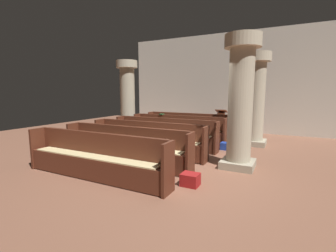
{
  "coord_description": "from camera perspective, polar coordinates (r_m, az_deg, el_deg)",
  "views": [
    {
      "loc": [
        2.46,
        -5.16,
        1.84
      ],
      "look_at": [
        -0.94,
        1.56,
        0.75
      ],
      "focal_mm": 25.32,
      "sensor_mm": 36.0,
      "label": 1
    }
  ],
  "objects": [
    {
      "name": "ground_plane",
      "position": [
        6.01,
        1.32,
        -9.6
      ],
      "size": [
        19.2,
        19.2,
        0.0
      ],
      "primitive_type": "plane",
      "color": "brown"
    },
    {
      "name": "back_wall",
      "position": [
        11.52,
        14.73,
        10.0
      ],
      "size": [
        10.0,
        0.16,
        4.5
      ],
      "primitive_type": "cube",
      "color": "beige",
      "rests_on": "ground"
    },
    {
      "name": "pew_row_0",
      "position": [
        9.77,
        4.96,
        0.38
      ],
      "size": [
        3.6,
        0.47,
        0.96
      ],
      "color": "#562819",
      "rests_on": "ground"
    },
    {
      "name": "pew_row_1",
      "position": [
        8.8,
        2.36,
        -0.46
      ],
      "size": [
        3.6,
        0.46,
        0.96
      ],
      "color": "#562819",
      "rests_on": "ground"
    },
    {
      "name": "pew_row_2",
      "position": [
        7.85,
        -0.88,
        -1.51
      ],
      "size": [
        3.6,
        0.47,
        0.96
      ],
      "color": "#562819",
      "rests_on": "ground"
    },
    {
      "name": "pew_row_3",
      "position": [
        6.94,
        -4.99,
        -2.83
      ],
      "size": [
        3.6,
        0.46,
        0.96
      ],
      "color": "#562819",
      "rests_on": "ground"
    },
    {
      "name": "pew_row_4",
      "position": [
        6.08,
        -10.31,
        -4.52
      ],
      "size": [
        3.6,
        0.46,
        0.96
      ],
      "color": "#562819",
      "rests_on": "ground"
    },
    {
      "name": "pew_row_5",
      "position": [
        5.3,
        -17.34,
        -6.67
      ],
      "size": [
        3.6,
        0.47,
        0.96
      ],
      "color": "#562819",
      "rests_on": "ground"
    },
    {
      "name": "pillar_aisle_side",
      "position": [
        8.67,
        20.31,
        6.39
      ],
      "size": [
        0.88,
        0.88,
        3.14
      ],
      "color": "#9F967E",
      "rests_on": "ground"
    },
    {
      "name": "pillar_far_side",
      "position": [
        10.34,
        -9.71,
        6.99
      ],
      "size": [
        0.88,
        0.88,
        3.14
      ],
      "color": "#9F967E",
      "rests_on": "ground"
    },
    {
      "name": "pillar_aisle_rear",
      "position": [
        5.88,
        17.06,
        5.91
      ],
      "size": [
        0.83,
        0.83,
        3.14
      ],
      "color": "#9F967E",
      "rests_on": "ground"
    },
    {
      "name": "lectern",
      "position": [
        10.69,
        12.62,
        0.57
      ],
      "size": [
        0.48,
        0.45,
        1.08
      ],
      "color": "#562B1A",
      "rests_on": "ground"
    },
    {
      "name": "hymn_book",
      "position": [
        9.26,
        -1.53,
        2.88
      ],
      "size": [
        0.15,
        0.2,
        0.03
      ],
      "primitive_type": "cube",
      "color": "#194723",
      "rests_on": "pew_row_1"
    },
    {
      "name": "kneeler_box_red",
      "position": [
        4.81,
        5.38,
        -12.71
      ],
      "size": [
        0.35,
        0.29,
        0.25
      ],
      "primitive_type": "cube",
      "color": "maroon",
      "rests_on": "ground"
    },
    {
      "name": "kneeler_box_blue",
      "position": [
        7.84,
        14.1,
        -4.75
      ],
      "size": [
        0.41,
        0.29,
        0.23
      ],
      "primitive_type": "cube",
      "color": "navy",
      "rests_on": "ground"
    }
  ]
}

